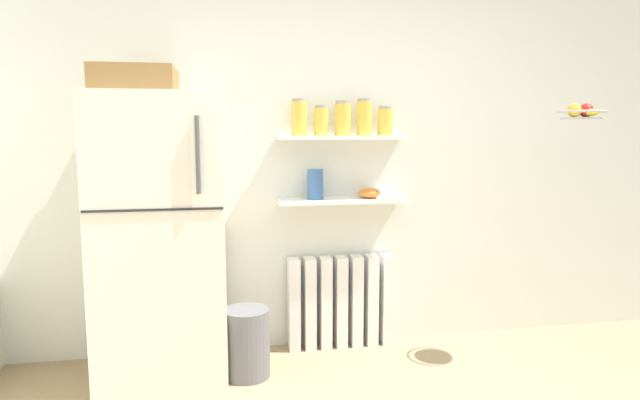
{
  "coord_description": "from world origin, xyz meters",
  "views": [
    {
      "loc": [
        -0.84,
        -1.59,
        1.47
      ],
      "look_at": [
        -0.26,
        1.6,
        1.05
      ],
      "focal_mm": 30.79,
      "sensor_mm": 36.0,
      "label": 1
    }
  ],
  "objects": [
    {
      "name": "storage_jar_3",
      "position": [
        0.08,
        1.89,
        1.55
      ],
      "size": [
        0.1,
        0.1,
        0.24
      ],
      "color": "yellow",
      "rests_on": "wall_shelf_upper"
    },
    {
      "name": "trash_bin",
      "position": [
        -0.71,
        1.57,
        0.21
      ],
      "size": [
        0.27,
        0.27,
        0.41
      ],
      "primitive_type": "cylinder",
      "color": "slate",
      "rests_on": "ground_plane"
    },
    {
      "name": "storage_jar_0",
      "position": [
        -0.34,
        1.89,
        1.54
      ],
      "size": [
        0.1,
        0.1,
        0.23
      ],
      "color": "yellow",
      "rests_on": "wall_shelf_upper"
    },
    {
      "name": "wall_shelf_upper",
      "position": [
        -0.06,
        1.89,
        1.42
      ],
      "size": [
        0.85,
        0.22,
        0.02
      ],
      "primitive_type": "cube",
      "color": "white"
    },
    {
      "name": "refrigerator",
      "position": [
        -1.19,
        1.65,
        0.87
      ],
      "size": [
        0.72,
        0.73,
        1.81
      ],
      "color": "silver",
      "rests_on": "ground_plane"
    },
    {
      "name": "storage_jar_4",
      "position": [
        0.23,
        1.89,
        1.52
      ],
      "size": [
        0.1,
        0.1,
        0.19
      ],
      "color": "yellow",
      "rests_on": "wall_shelf_upper"
    },
    {
      "name": "shelf_bowl",
      "position": [
        0.13,
        1.89,
        1.05
      ],
      "size": [
        0.15,
        0.15,
        0.07
      ],
      "primitive_type": "ellipsoid",
      "color": "orange",
      "rests_on": "wall_shelf_lower"
    },
    {
      "name": "wall_shelf_lower",
      "position": [
        -0.06,
        1.89,
        1.0
      ],
      "size": [
        0.85,
        0.22,
        0.02
      ],
      "primitive_type": "cube",
      "color": "white"
    },
    {
      "name": "storage_jar_2",
      "position": [
        -0.06,
        1.89,
        1.54
      ],
      "size": [
        0.11,
        0.11,
        0.22
      ],
      "color": "yellow",
      "rests_on": "wall_shelf_upper"
    },
    {
      "name": "vase",
      "position": [
        -0.24,
        1.89,
        1.12
      ],
      "size": [
        0.11,
        0.11,
        0.2
      ],
      "primitive_type": "cylinder",
      "color": "#38609E",
      "rests_on": "wall_shelf_lower"
    },
    {
      "name": "back_wall",
      "position": [
        0.0,
        2.05,
        1.3
      ],
      "size": [
        7.04,
        0.1,
        2.6
      ],
      "primitive_type": "cube",
      "color": "silver",
      "rests_on": "ground_plane"
    },
    {
      "name": "storage_jar_1",
      "position": [
        -0.2,
        1.89,
        1.52
      ],
      "size": [
        0.09,
        0.09,
        0.19
      ],
      "color": "yellow",
      "rests_on": "wall_shelf_upper"
    },
    {
      "name": "radiator",
      "position": [
        -0.06,
        1.92,
        0.31
      ],
      "size": [
        0.72,
        0.12,
        0.62
      ],
      "color": "white",
      "rests_on": "ground_plane"
    },
    {
      "name": "hanging_fruit_basket",
      "position": [
        1.33,
        1.45,
        1.57
      ],
      "size": [
        0.29,
        0.29,
        0.1
      ],
      "color": "#B2B2B7"
    }
  ]
}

